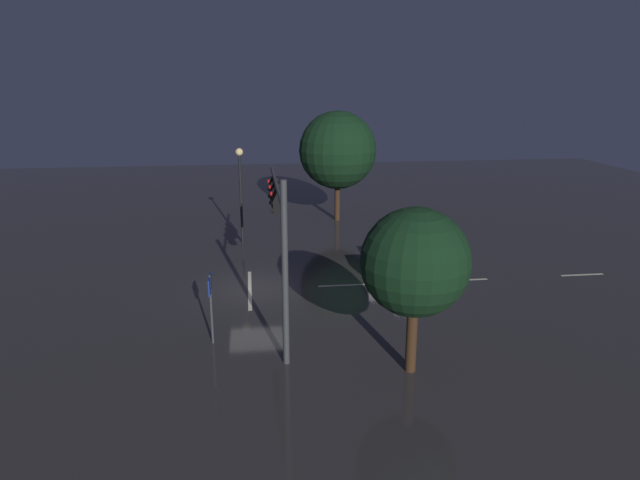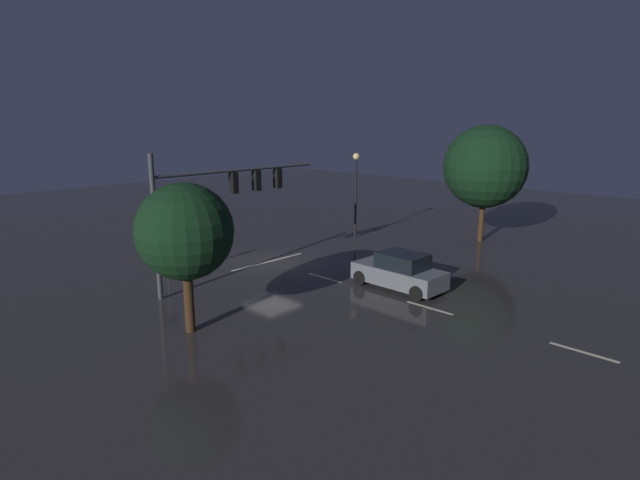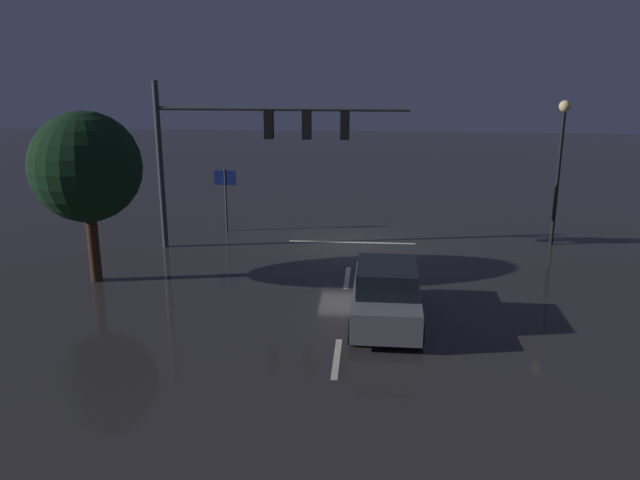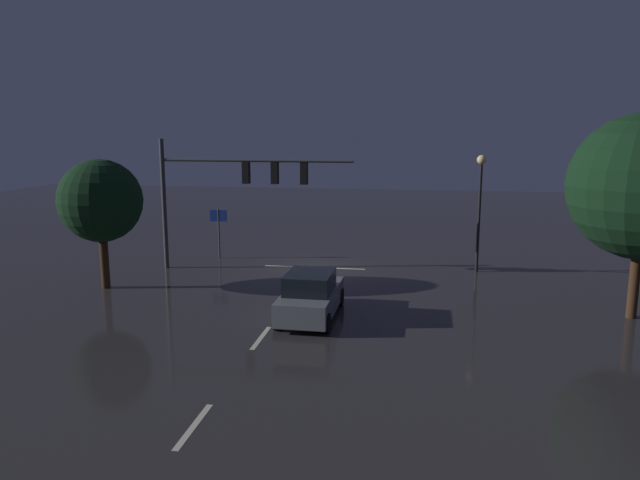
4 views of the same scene
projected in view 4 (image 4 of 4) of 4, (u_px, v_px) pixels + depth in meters
ground_plane at (314, 269)px, 29.28m from camera, size 80.00×80.00×0.00m
traffic_signal_assembly at (233, 181)px, 28.18m from camera, size 9.30×0.47×6.27m
lane_dash_far at (297, 290)px, 25.40m from camera, size 0.16×2.20×0.01m
lane_dash_mid at (261, 338)px, 19.58m from camera, size 0.16×2.20×0.01m
lane_dash_near at (194, 426)px, 13.76m from camera, size 0.16×2.20×0.01m
stop_bar at (314, 267)px, 29.53m from camera, size 5.00×0.16×0.01m
car_approaching at (311, 296)px, 21.57m from camera, size 1.96×4.39×1.70m
street_lamp_left_kerb at (480, 192)px, 27.95m from camera, size 0.44×0.44×5.54m
route_sign at (219, 223)px, 31.35m from camera, size 0.90×0.09×2.61m
tree_right_near at (101, 201)px, 25.09m from camera, size 3.48×3.48×5.50m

